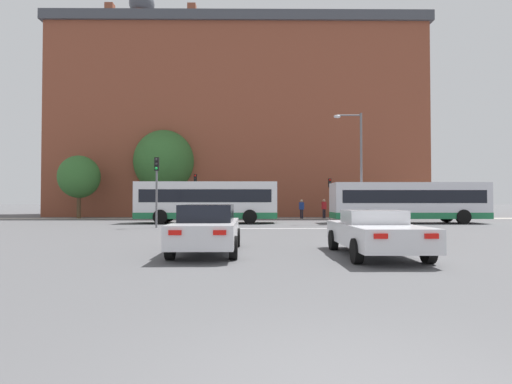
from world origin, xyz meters
name	(u,v)px	position (x,y,z in m)	size (l,w,h in m)	color
stop_line_strip	(268,228)	(0.00, 20.01, 0.00)	(9.87, 0.30, 0.01)	silver
far_pavement	(262,218)	(0.00, 33.52, 0.01)	(70.97, 2.50, 0.01)	#A09B91
brick_civic_building	(239,126)	(-2.53, 43.93, 10.52)	(39.71, 15.15, 26.53)	brown
car_saloon_left	(208,228)	(-2.26, 9.21, 0.75)	(1.95, 4.94, 1.46)	silver
car_roadster_right	(375,232)	(2.63, 8.41, 0.67)	(2.03, 4.69, 1.31)	silver
bus_crossing_lead	(207,201)	(-4.19, 25.82, 1.58)	(10.02, 2.68, 2.96)	silver
bus_crossing_trailing	(408,202)	(10.30, 25.60, 1.55)	(10.89, 2.69, 2.90)	silver
traffic_light_far_left	(195,189)	(-6.07, 32.86, 2.72)	(0.26, 0.31, 4.03)	slate
traffic_light_far_right	(330,191)	(6.04, 32.68, 2.47)	(0.26, 0.31, 3.63)	slate
traffic_light_near_left	(157,180)	(-6.62, 20.70, 2.82)	(0.26, 0.31, 4.19)	slate
street_lamp_junction	(357,157)	(6.53, 25.23, 4.75)	(2.04, 0.36, 7.88)	slate
pedestrian_waiting	(302,207)	(3.53, 33.00, 1.03)	(0.45, 0.42, 1.75)	black
pedestrian_walking_east	(324,207)	(5.69, 33.66, 1.05)	(0.45, 0.35, 1.78)	black
tree_by_building	(79,177)	(-16.88, 33.72, 3.83)	(3.73, 3.73, 5.80)	#4C3823
tree_kerbside	(164,162)	(-9.76, 36.84, 5.54)	(6.01, 6.01, 8.70)	#4C3823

